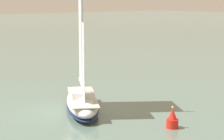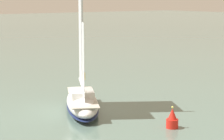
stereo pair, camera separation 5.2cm
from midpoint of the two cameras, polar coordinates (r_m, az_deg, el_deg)
ground_plane at (r=35.53m, az=-3.86°, el=-5.36°), size 400.00×400.00×0.00m
sailboat_main at (r=35.28m, az=-3.88°, el=-3.82°), size 8.96×6.42×12.17m
channel_buoy at (r=31.09m, az=7.92°, el=-6.42°), size 0.85×0.85×1.58m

